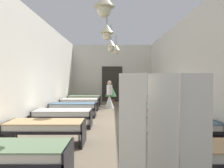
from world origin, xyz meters
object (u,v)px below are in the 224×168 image
bed_left_row_5 (84,98)px  privacy_screen (164,137)px  bed_left_row_3 (73,106)px  potted_plant (111,92)px  bed_left_row_4 (80,101)px  bed_right_row_0 (214,153)px  bed_right_row_4 (144,101)px  bed_left_row_0 (10,153)px  bed_right_row_3 (151,106)px  bed_right_row_2 (161,114)px  bed_right_row_5 (140,98)px  bed_left_row_1 (46,127)px  nurse_near_aisle (109,98)px  bed_right_row_1 (178,126)px  bed_left_row_2 (63,114)px

bed_left_row_5 → privacy_screen: 10.34m
bed_left_row_3 → potted_plant: 3.83m
bed_left_row_4 → bed_left_row_5: same height
bed_right_row_0 → bed_left_row_4: 8.27m
bed_left_row_3 → bed_right_row_4: (3.26, 1.90, 0.00)m
bed_left_row_0 → bed_right_row_3: size_ratio=1.00×
bed_right_row_3 → bed_left_row_5: (-3.26, 3.80, 0.00)m
bed_left_row_3 → bed_left_row_4: (0.00, 1.90, 0.00)m
bed_right_row_0 → bed_right_row_3: (0.00, 5.70, 0.00)m
bed_right_row_2 → bed_left_row_5: same height
bed_left_row_0 → bed_right_row_5: (3.26, 9.50, 0.00)m
bed_left_row_1 → potted_plant: bearing=77.9°
bed_right_row_5 → nurse_near_aisle: bearing=-147.6°
bed_left_row_0 → bed_right_row_4: 8.27m
bed_left_row_4 → bed_left_row_5: (0.00, 1.90, 0.00)m
bed_left_row_0 → bed_right_row_1: bearing=30.2°
bed_right_row_2 → bed_left_row_4: bearing=130.7°
bed_right_row_2 → bed_right_row_4: bearing=90.0°
bed_right_row_1 → bed_right_row_5: same height
bed_left_row_2 → bed_left_row_5: bearing=90.0°
bed_right_row_2 → nurse_near_aisle: nurse_near_aisle is taller
bed_right_row_0 → bed_right_row_3: bearing=90.0°
bed_left_row_3 → nurse_near_aisle: 3.06m
bed_right_row_4 → bed_right_row_2: bearing=-90.0°
potted_plant → bed_left_row_3: bearing=-114.2°
bed_right_row_1 → bed_left_row_3: (-3.26, 3.80, 0.00)m
bed_right_row_0 → potted_plant: potted_plant is taller
bed_right_row_3 → bed_right_row_4: bearing=90.0°
bed_left_row_4 → privacy_screen: bearing=-74.2°
bed_left_row_1 → privacy_screen: (2.31, -2.47, 0.41)m
bed_right_row_3 → nurse_near_aisle: size_ratio=1.28×
bed_right_row_1 → bed_left_row_2: same height
nurse_near_aisle → bed_right_row_5: bearing=169.4°
bed_left_row_2 → bed_left_row_4: size_ratio=1.00×
bed_right_row_3 → bed_left_row_4: 3.78m
bed_right_row_3 → bed_left_row_1: bearing=-130.7°
bed_right_row_4 → nurse_near_aisle: size_ratio=1.28×
potted_plant → bed_left_row_5: bearing=168.4°
bed_left_row_0 → bed_left_row_2: size_ratio=1.00×
bed_left_row_2 → bed_left_row_4: (0.00, 3.80, 0.00)m
bed_left_row_3 → bed_right_row_5: (3.26, 3.80, 0.00)m
bed_left_row_1 → nurse_near_aisle: nurse_near_aisle is taller
bed_right_row_3 → bed_left_row_4: bearing=149.8°
bed_left_row_4 → bed_left_row_3: bearing=-90.0°
bed_right_row_4 → bed_right_row_1: bearing=-90.0°
bed_left_row_3 → nurse_near_aisle: nurse_near_aisle is taller
bed_left_row_5 → bed_right_row_2: bearing=-60.2°
bed_left_row_4 → bed_left_row_2: bearing=-90.0°
bed_right_row_5 → nurse_near_aisle: 2.11m
bed_right_row_3 → bed_left_row_0: bearing=-119.8°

